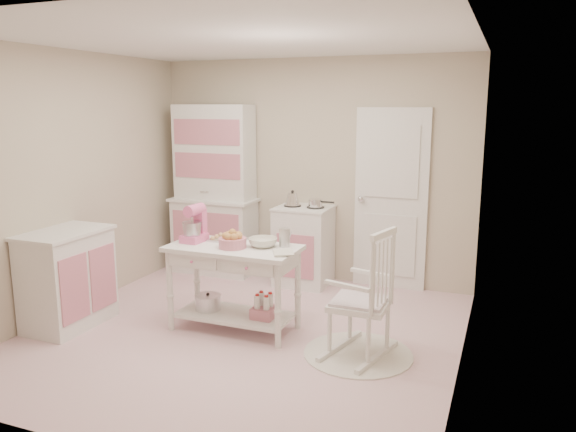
# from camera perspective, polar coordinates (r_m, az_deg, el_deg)

# --- Properties ---
(room_shell) EXTENTS (3.84, 3.84, 2.62)m
(room_shell) POSITION_cam_1_polar(r_m,az_deg,el_deg) (4.86, -4.92, 6.27)
(room_shell) COLOR #CA7E90
(room_shell) RESTS_ON ground
(door) EXTENTS (0.82, 0.05, 2.04)m
(door) POSITION_cam_1_polar(r_m,az_deg,el_deg) (6.41, 10.42, 1.66)
(door) COLOR silver
(door) RESTS_ON ground
(hutch) EXTENTS (1.06, 0.50, 2.08)m
(hutch) POSITION_cam_1_polar(r_m,az_deg,el_deg) (6.95, -7.57, 2.65)
(hutch) COLOR silver
(hutch) RESTS_ON ground
(stove) EXTENTS (0.62, 0.57, 0.92)m
(stove) POSITION_cam_1_polar(r_m,az_deg,el_deg) (6.53, 1.60, -3.01)
(stove) COLOR silver
(stove) RESTS_ON ground
(base_cabinet) EXTENTS (0.54, 0.84, 0.92)m
(base_cabinet) POSITION_cam_1_polar(r_m,az_deg,el_deg) (5.70, -21.50, -5.94)
(base_cabinet) COLOR silver
(base_cabinet) RESTS_ON ground
(lace_rug) EXTENTS (0.92, 0.92, 0.01)m
(lace_rug) POSITION_cam_1_polar(r_m,az_deg,el_deg) (4.90, 7.13, -13.72)
(lace_rug) COLOR white
(lace_rug) RESTS_ON ground
(rocking_chair) EXTENTS (0.64, 0.82, 1.10)m
(rocking_chair) POSITION_cam_1_polar(r_m,az_deg,el_deg) (4.70, 7.29, -7.69)
(rocking_chair) COLOR silver
(rocking_chair) RESTS_ON ground
(work_table) EXTENTS (1.20, 0.60, 0.80)m
(work_table) POSITION_cam_1_polar(r_m,az_deg,el_deg) (5.25, -5.50, -7.31)
(work_table) COLOR silver
(work_table) RESTS_ON ground
(stand_mixer) EXTENTS (0.22, 0.29, 0.34)m
(stand_mixer) POSITION_cam_1_polar(r_m,az_deg,el_deg) (5.32, -9.55, -0.81)
(stand_mixer) COLOR pink
(stand_mixer) RESTS_ON work_table
(cookie_tray) EXTENTS (0.34, 0.24, 0.02)m
(cookie_tray) POSITION_cam_1_polar(r_m,az_deg,el_deg) (5.36, -6.13, -2.40)
(cookie_tray) COLOR silver
(cookie_tray) RESTS_ON work_table
(bread_basket) EXTENTS (0.25, 0.25, 0.09)m
(bread_basket) POSITION_cam_1_polar(r_m,az_deg,el_deg) (5.08, -5.65, -2.73)
(bread_basket) COLOR #CA7488
(bread_basket) RESTS_ON work_table
(mixing_bowl) EXTENTS (0.26, 0.26, 0.08)m
(mixing_bowl) POSITION_cam_1_polar(r_m,az_deg,el_deg) (5.09, -2.57, -2.70)
(mixing_bowl) COLOR silver
(mixing_bowl) RESTS_ON work_table
(metal_pitcher) EXTENTS (0.10, 0.10, 0.17)m
(metal_pitcher) POSITION_cam_1_polar(r_m,az_deg,el_deg) (5.08, -0.35, -2.20)
(metal_pitcher) COLOR silver
(metal_pitcher) RESTS_ON work_table
(recipe_book) EXTENTS (0.25, 0.28, 0.02)m
(recipe_book) POSITION_cam_1_polar(r_m,az_deg,el_deg) (4.85, -1.49, -3.78)
(recipe_book) COLOR silver
(recipe_book) RESTS_ON work_table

